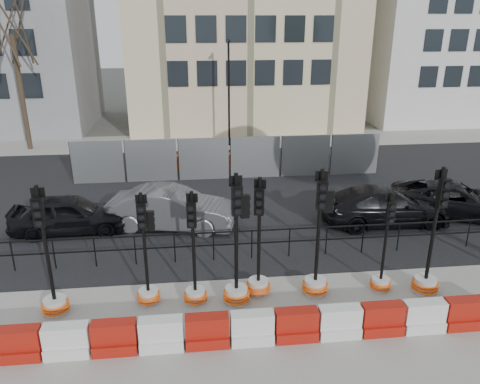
{
  "coord_description": "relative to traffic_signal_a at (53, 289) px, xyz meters",
  "views": [
    {
      "loc": [
        -1.8,
        -11.8,
        7.24
      ],
      "look_at": [
        -0.17,
        3.0,
        1.59
      ],
      "focal_mm": 35.0,
      "sensor_mm": 36.0,
      "label": 1
    }
  ],
  "objects": [
    {
      "name": "sidewalk_near",
      "position": [
        5.42,
        -1.88,
        -0.72
      ],
      "size": [
        40.0,
        6.0,
        0.02
      ],
      "primitive_type": "cube",
      "color": "gray",
      "rests_on": "ground"
    },
    {
      "name": "car_b",
      "position": [
        2.87,
        4.97,
        0.01
      ],
      "size": [
        3.46,
        5.16,
        1.48
      ],
      "primitive_type": "imported",
      "rotation": [
        0.0,
        0.0,
        1.35
      ],
      "color": "#515257",
      "rests_on": "ground"
    },
    {
      "name": "traffic_signal_d",
      "position": [
        4.71,
        -0.01,
        0.14
      ],
      "size": [
        0.72,
        0.72,
        3.66
      ],
      "rotation": [
        0.0,
        0.0,
        0.07
      ],
      "color": "silver",
      "rests_on": "ground"
    },
    {
      "name": "traffic_signal_a",
      "position": [
        0.0,
        0.0,
        0.0
      ],
      "size": [
        0.69,
        0.69,
        3.53
      ],
      "rotation": [
        0.0,
        0.0,
        0.03
      ],
      "color": "silver",
      "rests_on": "ground"
    },
    {
      "name": "barrier_row",
      "position": [
        5.42,
        -1.68,
        -0.36
      ],
      "size": [
        12.55,
        0.5,
        0.8
      ],
      "color": "#A9230D",
      "rests_on": "ground"
    },
    {
      "name": "kerb_railing",
      "position": [
        5.42,
        2.32,
        -0.04
      ],
      "size": [
        18.0,
        0.04,
        1.0
      ],
      "color": "black",
      "rests_on": "ground"
    },
    {
      "name": "tree_bare_far",
      "position": [
        -5.58,
        16.62,
        5.93
      ],
      "size": [
        2.0,
        2.0,
        9.0
      ],
      "color": "#473828",
      "rests_on": "ground"
    },
    {
      "name": "traffic_signal_e",
      "position": [
        5.34,
        0.35,
        -0.02
      ],
      "size": [
        0.67,
        0.67,
        3.41
      ],
      "rotation": [
        0.0,
        0.0,
        -0.25
      ],
      "color": "silver",
      "rests_on": "ground"
    },
    {
      "name": "car_d",
      "position": [
        13.55,
        4.92,
        -0.09
      ],
      "size": [
        5.26,
        6.06,
        1.28
      ],
      "primitive_type": "imported",
      "rotation": [
        0.0,
        0.0,
        1.2
      ],
      "color": "black",
      "rests_on": "ground"
    },
    {
      "name": "lamp_post_far",
      "position": [
        5.92,
        16.1,
        2.49
      ],
      "size": [
        0.12,
        0.56,
        6.0
      ],
      "color": "black",
      "rests_on": "ground"
    },
    {
      "name": "car_c",
      "position": [
        10.63,
        4.49,
        -0.04
      ],
      "size": [
        2.01,
        4.79,
        1.38
      ],
      "primitive_type": "imported",
      "rotation": [
        0.0,
        0.0,
        1.58
      ],
      "color": "black",
      "rests_on": "ground"
    },
    {
      "name": "building_white",
      "position": [
        22.42,
        23.11,
        7.27
      ],
      "size": [
        12.0,
        9.06,
        16.0
      ],
      "color": "silver",
      "rests_on": "ground"
    },
    {
      "name": "ground",
      "position": [
        5.42,
        1.12,
        -0.73
      ],
      "size": [
        120.0,
        120.0,
        0.0
      ],
      "primitive_type": "plane",
      "color": "#51514C",
      "rests_on": "ground"
    },
    {
      "name": "car_a",
      "position": [
        -0.71,
        5.0,
        -0.04
      ],
      "size": [
        1.97,
        4.16,
        1.37
      ],
      "primitive_type": "imported",
      "rotation": [
        0.0,
        0.0,
        1.62
      ],
      "color": "black",
      "rests_on": "ground"
    },
    {
      "name": "traffic_signal_h",
      "position": [
        9.96,
        -0.1,
        0.03
      ],
      "size": [
        0.72,
        0.72,
        3.67
      ],
      "rotation": [
        0.0,
        0.0,
        0.12
      ],
      "color": "silver",
      "rests_on": "ground"
    },
    {
      "name": "road",
      "position": [
        5.42,
        8.12,
        -0.71
      ],
      "size": [
        40.0,
        14.0,
        0.03
      ],
      "primitive_type": "cube",
      "color": "black",
      "rests_on": "ground"
    },
    {
      "name": "sidewalk_far",
      "position": [
        5.42,
        17.12,
        -0.72
      ],
      "size": [
        40.0,
        4.0,
        0.02
      ],
      "primitive_type": "cube",
      "color": "gray",
      "rests_on": "ground"
    },
    {
      "name": "heras_fencing",
      "position": [
        5.41,
        10.92,
        -0.05
      ],
      "size": [
        14.33,
        1.72,
        2.0
      ],
      "color": "gray",
      "rests_on": "ground"
    },
    {
      "name": "traffic_signal_g",
      "position": [
        8.77,
        0.15,
        -0.12
      ],
      "size": [
        0.58,
        0.58,
        2.93
      ],
      "rotation": [
        0.0,
        0.0,
        0.01
      ],
      "color": "silver",
      "rests_on": "ground"
    },
    {
      "name": "traffic_signal_b",
      "position": [
        2.37,
        0.22,
        0.02
      ],
      "size": [
        0.62,
        0.62,
        3.16
      ],
      "rotation": [
        0.0,
        0.0,
        0.01
      ],
      "color": "silver",
      "rests_on": "ground"
    },
    {
      "name": "traffic_signal_c",
      "position": [
        3.6,
        0.1,
        -0.07
      ],
      "size": [
        0.63,
        0.63,
        3.19
      ],
      "rotation": [
        0.0,
        0.0,
        -0.16
      ],
      "color": "silver",
      "rests_on": "ground"
    },
    {
      "name": "traffic_signal_f",
      "position": [
        6.91,
        0.17,
        0.14
      ],
      "size": [
        0.72,
        0.72,
        3.64
      ],
      "rotation": [
        0.0,
        0.0,
        -0.1
      ],
      "color": "silver",
      "rests_on": "ground"
    }
  ]
}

